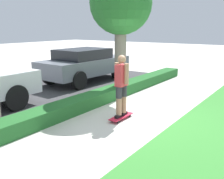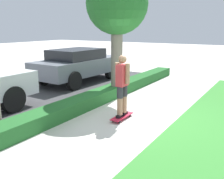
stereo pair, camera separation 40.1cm
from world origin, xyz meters
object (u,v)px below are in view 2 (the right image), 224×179
skater_person (122,84)px  parked_car_middle (78,64)px  tree_mid (117,6)px  skateboard (122,116)px

skater_person → parked_car_middle: (3.07, 3.88, -0.15)m
skater_person → tree_mid: (1.90, 1.29, 2.04)m
parked_car_middle → skater_person: bearing=-126.2°
skater_person → tree_mid: tree_mid is taller
tree_mid → parked_car_middle: (1.17, 2.59, -2.19)m
skateboard → tree_mid: size_ratio=0.20×
skater_person → parked_car_middle: 4.95m
skateboard → skater_person: size_ratio=0.53×
skateboard → skater_person: 0.84m
skater_person → parked_car_middle: skater_person is taller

